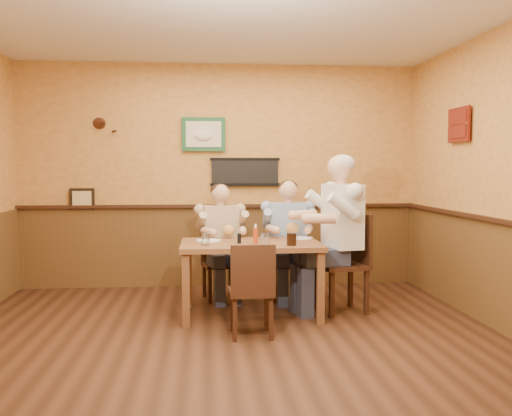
# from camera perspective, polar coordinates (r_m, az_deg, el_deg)

# --- Properties ---
(room) EXTENTS (5.02, 5.03, 2.81)m
(room) POSITION_cam_1_polar(r_m,az_deg,el_deg) (4.91, -1.38, 6.22)
(room) COLOR black
(room) RESTS_ON ground
(dining_table) EXTENTS (1.40, 0.90, 0.75)m
(dining_table) POSITION_cam_1_polar(r_m,az_deg,el_deg) (5.77, -0.54, -4.35)
(dining_table) COLOR brown
(dining_table) RESTS_ON ground
(chair_back_left) EXTENTS (0.45, 0.45, 0.83)m
(chair_back_left) POSITION_cam_1_polar(r_m,az_deg,el_deg) (6.55, -3.60, -5.51)
(chair_back_left) COLOR #391F12
(chair_back_left) RESTS_ON ground
(chair_back_right) EXTENTS (0.41, 0.41, 0.86)m
(chair_back_right) POSITION_cam_1_polar(r_m,az_deg,el_deg) (6.53, 3.19, -5.43)
(chair_back_right) COLOR #391F12
(chair_back_right) RESTS_ON ground
(chair_right_end) EXTENTS (0.55, 0.55, 1.03)m
(chair_right_end) POSITION_cam_1_polar(r_m,az_deg,el_deg) (6.01, 8.57, -5.46)
(chair_right_end) COLOR #391F12
(chair_right_end) RESTS_ON ground
(chair_near_side) EXTENTS (0.40, 0.40, 0.84)m
(chair_near_side) POSITION_cam_1_polar(r_m,az_deg,el_deg) (5.12, -0.49, -8.13)
(chair_near_side) COLOR #391F12
(chair_near_side) RESTS_ON ground
(diner_tan_shirt) EXTENTS (0.65, 0.65, 1.18)m
(diner_tan_shirt) POSITION_cam_1_polar(r_m,az_deg,el_deg) (6.52, -3.60, -3.97)
(diner_tan_shirt) COLOR beige
(diner_tan_shirt) RESTS_ON ground
(diner_blue_polo) EXTENTS (0.58, 0.58, 1.22)m
(diner_blue_polo) POSITION_cam_1_polar(r_m,az_deg,el_deg) (6.50, 3.19, -3.83)
(diner_blue_polo) COLOR #819AC2
(diner_blue_polo) RESTS_ON ground
(diner_white_elder) EXTENTS (0.79, 0.79, 1.47)m
(diner_white_elder) POSITION_cam_1_polar(r_m,az_deg,el_deg) (5.97, 8.59, -3.38)
(diner_white_elder) COLOR silver
(diner_white_elder) RESTS_ON ground
(water_glass_left) EXTENTS (0.07, 0.07, 0.11)m
(water_glass_left) POSITION_cam_1_polar(r_m,az_deg,el_deg) (5.57, -5.05, -3.13)
(water_glass_left) COLOR silver
(water_glass_left) RESTS_ON dining_table
(water_glass_mid) EXTENTS (0.09, 0.09, 0.12)m
(water_glass_mid) POSITION_cam_1_polar(r_m,az_deg,el_deg) (5.55, 0.90, -3.12)
(water_glass_mid) COLOR white
(water_glass_mid) RESTS_ON dining_table
(cola_tumbler) EXTENTS (0.12, 0.12, 0.12)m
(cola_tumbler) POSITION_cam_1_polar(r_m,az_deg,el_deg) (5.52, 3.58, -3.13)
(cola_tumbler) COLOR black
(cola_tumbler) RESTS_ON dining_table
(hot_sauce_bottle) EXTENTS (0.05, 0.05, 0.18)m
(hot_sauce_bottle) POSITION_cam_1_polar(r_m,az_deg,el_deg) (5.62, -0.05, -2.71)
(hot_sauce_bottle) COLOR #BD3914
(hot_sauce_bottle) RESTS_ON dining_table
(salt_shaker) EXTENTS (0.04, 0.04, 0.09)m
(salt_shaker) POSITION_cam_1_polar(r_m,az_deg,el_deg) (5.71, -1.75, -3.05)
(salt_shaker) COLOR white
(salt_shaker) RESTS_ON dining_table
(pepper_shaker) EXTENTS (0.04, 0.04, 0.10)m
(pepper_shaker) POSITION_cam_1_polar(r_m,az_deg,el_deg) (5.67, -1.69, -3.07)
(pepper_shaker) COLOR black
(pepper_shaker) RESTS_ON dining_table
(plate_far_left) EXTENTS (0.32, 0.32, 0.02)m
(plate_far_left) POSITION_cam_1_polar(r_m,az_deg,el_deg) (5.84, -4.76, -3.27)
(plate_far_left) COLOR silver
(plate_far_left) RESTS_ON dining_table
(plate_far_right) EXTENTS (0.29, 0.29, 0.01)m
(plate_far_right) POSITION_cam_1_polar(r_m,az_deg,el_deg) (6.09, 4.67, -2.99)
(plate_far_right) COLOR white
(plate_far_right) RESTS_ON dining_table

